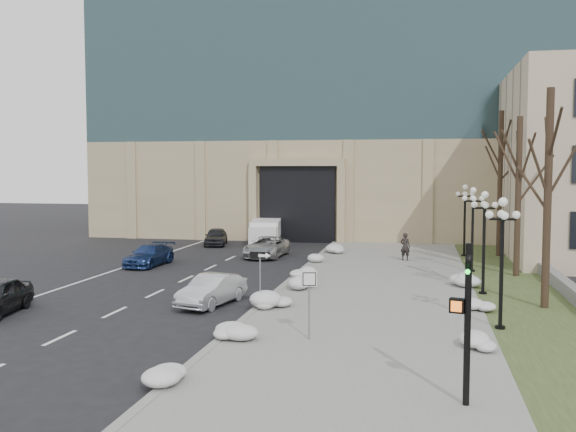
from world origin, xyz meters
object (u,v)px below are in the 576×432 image
Objects in this scene: car_e at (216,237)px; traffic_signal at (466,328)px; car_d at (267,247)px; lamppost_b at (484,229)px; car_b at (212,290)px; pedestrian at (405,247)px; box_truck at (266,234)px; car_c at (149,255)px; lamppost_c at (473,218)px; one_way_sign at (263,262)px; keep_sign at (309,290)px; lamppost_d at (465,210)px; lamppost_a at (502,245)px.

traffic_signal is at bearing -74.76° from car_e.
lamppost_b is (12.65, -10.58, 2.40)m from car_d.
pedestrian is (7.70, 14.38, 0.33)m from car_b.
box_truck is 1.55× the size of traffic_signal.
car_b is 12.26m from car_c.
lamppost_c is (1.73, 20.94, 1.09)m from traffic_signal.
lamppost_c reaches higher than car_e.
car_d reaches higher than car_e.
lamppost_b reaches higher than car_c.
car_e is 3.78m from box_truck.
keep_sign is (2.61, -4.29, -0.24)m from one_way_sign.
box_truck reaches higher than pedestrian.
car_b is 21.25m from box_truck.
traffic_signal is at bearing 110.92° from pedestrian.
car_b is at bearing -123.27° from lamppost_d.
lamppost_d is at bearing 56.65° from keep_sign.
one_way_sign is at bearing -85.94° from box_truck.
car_d is 1.99× the size of one_way_sign.
keep_sign reaches higher than car_b.
car_b is at bearing -91.85° from box_truck.
car_e is at bearing 96.96° from keep_sign.
keep_sign is (-2.67, -19.34, 0.78)m from pedestrian.
one_way_sign is 5.03m from keep_sign.
box_truck is 2.60× the size of keep_sign.
car_c is 19.30m from keep_sign.
one_way_sign is (-5.28, -15.05, 1.02)m from pedestrian.
lamppost_a and lamppost_d have the same top height.
car_e is at bearing 137.95° from lamppost_b.
one_way_sign is at bearing 170.91° from lamppost_a.
car_b is at bearing 169.52° from lamppost_a.
box_truck is at bearing 109.40° from car_b.
traffic_signal is at bearing -96.85° from lamppost_b.
car_c is 10.70m from car_e.
car_c is 18.82m from lamppost_c.
box_truck is at bearing 89.34° from keep_sign.
keep_sign is (7.83, -26.03, 0.84)m from box_truck.
car_c is (-7.23, 9.91, -0.02)m from car_b.
traffic_signal is 0.84× the size of lamppost_b.
lamppost_a and lamppost_b have the same top height.
pedestrian is 0.43× the size of traffic_signal.
lamppost_c and lamppost_d have the same top height.
car_d is at bearing 126.54° from traffic_signal.
keep_sign reaches higher than car_e.
box_truck reaches higher than car_d.
keep_sign is at bearing -69.93° from car_d.
car_b is 1.65× the size of keep_sign.
car_d is 27.32m from traffic_signal.
lamppost_c reaches higher than keep_sign.
car_d is 2.01× the size of keep_sign.
lamppost_b is at bearing -13.76° from car_c.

